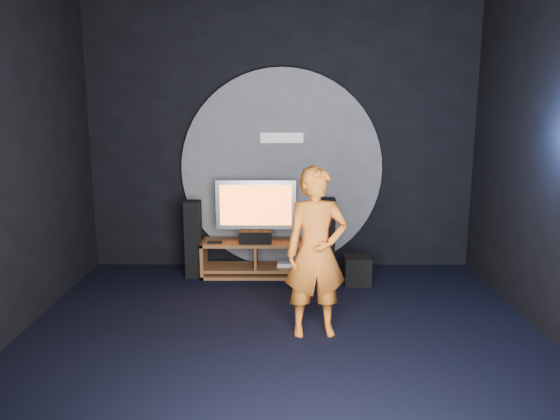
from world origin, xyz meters
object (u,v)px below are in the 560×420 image
object	(u,v)px
tower_speaker_right	(327,236)
tower_speaker_left	(193,239)
player	(316,252)
subwoofer	(357,270)
media_console	(257,260)
tv	(256,207)

from	to	relation	value
tower_speaker_right	tower_speaker_left	bearing A→B (deg)	-173.70
player	subwoofer	bearing A→B (deg)	61.21
media_console	player	world-z (taller)	player
subwoofer	tv	bearing A→B (deg)	161.93
tower_speaker_left	player	world-z (taller)	player
tv	tower_speaker_right	xyz separation A→B (m)	(0.91, 0.06, -0.38)
media_console	player	xyz separation A→B (m)	(0.64, -1.77, 0.61)
media_console	subwoofer	size ratio (longest dim) A/B	3.95
tv	media_console	bearing A→B (deg)	-83.88
media_console	tower_speaker_left	bearing A→B (deg)	-176.06
tv	tower_speaker_left	size ratio (longest dim) A/B	1.04
media_console	player	size ratio (longest dim) A/B	0.85
tower_speaker_right	subwoofer	xyz separation A→B (m)	(0.33, -0.47, -0.31)
tv	tower_speaker_left	distance (m)	0.88
media_console	tower_speaker_right	bearing A→B (deg)	8.34
tv	subwoofer	bearing A→B (deg)	-18.07
tower_speaker_right	subwoofer	size ratio (longest dim) A/B	2.81
tv	tower_speaker_right	world-z (taller)	tv
subwoofer	tower_speaker_right	bearing A→B (deg)	125.37
media_console	tower_speaker_right	distance (m)	0.95
tv	subwoofer	world-z (taller)	tv
tower_speaker_right	media_console	bearing A→B (deg)	-171.66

